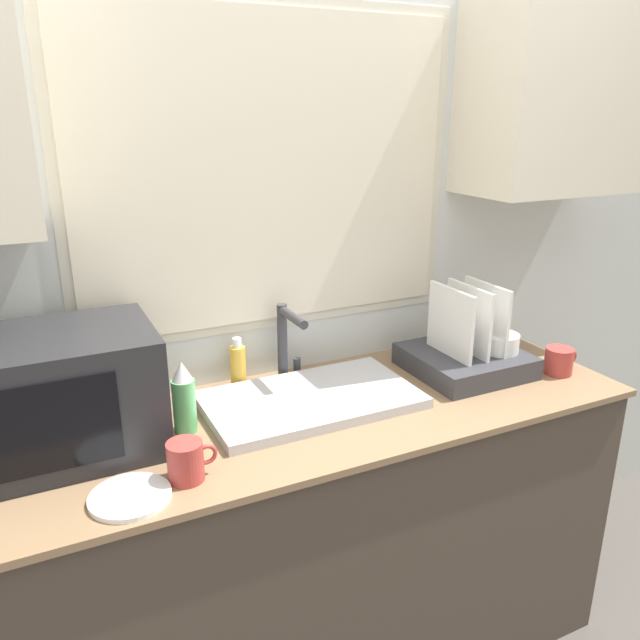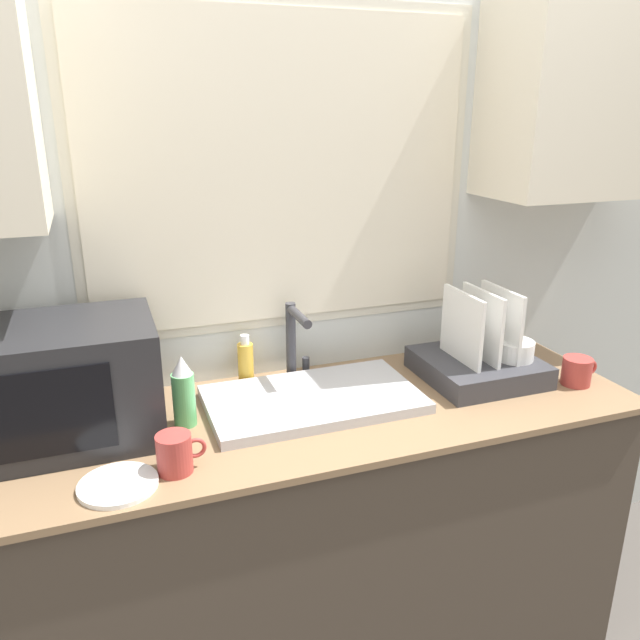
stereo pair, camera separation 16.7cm
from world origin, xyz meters
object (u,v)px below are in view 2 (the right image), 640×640
spray_bottle (183,392)px  soap_bottle (246,362)px  dish_rack (481,359)px  mug_near_sink (175,453)px  microwave (63,382)px  faucet (294,336)px

spray_bottle → soap_bottle: size_ratio=1.26×
dish_rack → mug_near_sink: 1.01m
spray_bottle → microwave: bearing=172.4°
dish_rack → soap_bottle: 0.75m
spray_bottle → mug_near_sink: spray_bottle is taller
spray_bottle → mug_near_sink: 0.24m
faucet → soap_bottle: 0.17m
faucet → microwave: 0.68m
faucet → soap_bottle: size_ratio=1.56×
faucet → spray_bottle: (-0.37, -0.18, -0.05)m
faucet → mug_near_sink: faucet is taller
faucet → soap_bottle: bearing=168.9°
mug_near_sink → soap_bottle: bearing=57.8°
spray_bottle → faucet: bearing=26.1°
faucet → spray_bottle: bearing=-153.9°
microwave → soap_bottle: (0.52, 0.17, -0.08)m
mug_near_sink → faucet: bearing=43.8°
dish_rack → spray_bottle: (-0.93, 0.00, 0.03)m
microwave → spray_bottle: bearing=-7.6°
faucet → spray_bottle: 0.42m
faucet → dish_rack: size_ratio=0.71×
microwave → dish_rack: 1.23m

